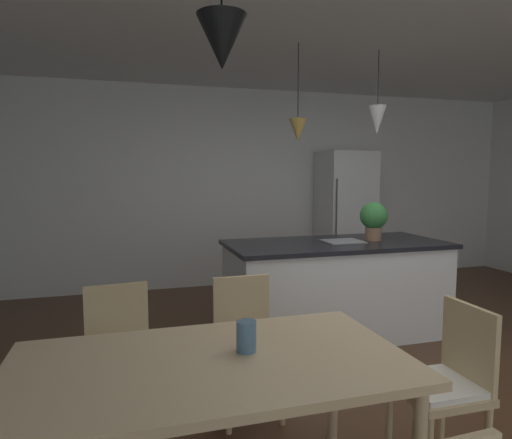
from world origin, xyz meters
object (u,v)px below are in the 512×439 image
at_px(chair_kitchen_end, 446,381).
at_px(kitchen_island, 336,287).
at_px(chair_far_left, 120,354).
at_px(chair_far_right, 246,341).
at_px(dining_table, 211,375).
at_px(refrigerator, 345,218).
at_px(potted_plant_on_island, 374,218).
at_px(vase_on_dining_table, 246,336).

bearing_deg(chair_kitchen_end, kitchen_island, 79.97).
xyz_separation_m(chair_far_left, chair_far_right, (0.78, 0.00, 0.00)).
relative_size(chair_far_left, kitchen_island, 0.42).
bearing_deg(dining_table, refrigerator, 55.34).
height_order(refrigerator, potted_plant_on_island, refrigerator).
xyz_separation_m(chair_far_left, vase_on_dining_table, (0.57, -0.79, 0.34)).
bearing_deg(dining_table, vase_on_dining_table, 15.82).
relative_size(dining_table, kitchen_island, 0.83).
xyz_separation_m(potted_plant_on_island, vase_on_dining_table, (-1.80, -1.92, -0.31)).
bearing_deg(vase_on_dining_table, potted_plant_on_island, 46.79).
bearing_deg(chair_far_right, chair_far_left, -179.98).
bearing_deg(chair_far_right, dining_table, -114.80).
bearing_deg(refrigerator, kitchen_island, -119.82).
relative_size(potted_plant_on_island, vase_on_dining_table, 2.65).
bearing_deg(refrigerator, chair_kitchen_end, -110.31).
distance_m(chair_far_left, kitchen_island, 2.28).
relative_size(chair_far_right, kitchen_island, 0.42).
relative_size(dining_table, refrigerator, 0.93).
bearing_deg(potted_plant_on_island, chair_far_left, -154.57).
height_order(kitchen_island, vase_on_dining_table, kitchen_island).
xyz_separation_m(chair_kitchen_end, chair_far_right, (-0.85, 0.84, 0.00)).
distance_m(chair_kitchen_end, kitchen_island, 2.00).
relative_size(chair_kitchen_end, vase_on_dining_table, 6.16).
bearing_deg(chair_far_right, refrigerator, 52.92).
bearing_deg(dining_table, chair_far_right, 65.20).
xyz_separation_m(chair_far_left, kitchen_island, (1.98, 1.13, -0.01)).
xyz_separation_m(kitchen_island, vase_on_dining_table, (-1.41, -1.92, 0.35)).
distance_m(chair_far_left, chair_kitchen_end, 1.83).
bearing_deg(potted_plant_on_island, dining_table, -135.11).
height_order(dining_table, vase_on_dining_table, vase_on_dining_table).
height_order(chair_far_right, potted_plant_on_island, potted_plant_on_island).
distance_m(chair_kitchen_end, vase_on_dining_table, 1.11).
distance_m(dining_table, chair_far_left, 0.95).
relative_size(chair_kitchen_end, potted_plant_on_island, 2.33).
distance_m(chair_far_right, refrigerator, 3.79).
xyz_separation_m(dining_table, refrigerator, (2.66, 3.84, 0.26)).
bearing_deg(chair_far_left, dining_table, -64.92).
bearing_deg(vase_on_dining_table, refrigerator, 56.78).
xyz_separation_m(chair_kitchen_end, vase_on_dining_table, (-1.06, 0.05, 0.34)).
bearing_deg(chair_kitchen_end, vase_on_dining_table, 177.32).
distance_m(chair_far_right, potted_plant_on_island, 2.05).
bearing_deg(kitchen_island, chair_kitchen_end, -100.03).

